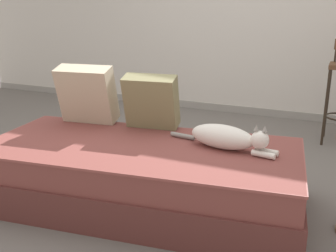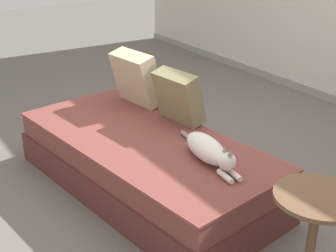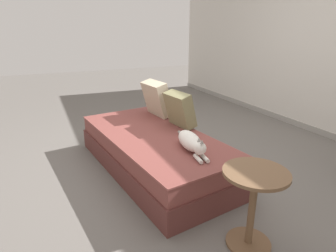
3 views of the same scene
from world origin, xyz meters
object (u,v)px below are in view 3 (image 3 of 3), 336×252
object	(u,v)px
cat	(191,142)
side_table	(253,198)
couch	(154,151)
throw_pillow_middle	(180,109)
throw_pillow_corner	(157,98)

from	to	relation	value
cat	side_table	xyz separation A→B (m)	(0.84, 0.02, -0.10)
couch	cat	distance (m)	0.61
couch	side_table	size ratio (longest dim) A/B	3.66
throw_pillow_middle	cat	size ratio (longest dim) A/B	0.55
cat	throw_pillow_middle	bearing A→B (deg)	162.30
throw_pillow_middle	cat	bearing A→B (deg)	-17.70
throw_pillow_corner	throw_pillow_middle	size ratio (longest dim) A/B	1.11
throw_pillow_middle	couch	bearing A→B (deg)	-74.57
throw_pillow_corner	cat	world-z (taller)	throw_pillow_corner
throw_pillow_middle	cat	world-z (taller)	throw_pillow_middle
throw_pillow_corner	side_table	xyz separation A→B (m)	(1.97, -0.11, -0.25)
throw_pillow_corner	throw_pillow_middle	distance (m)	0.51
throw_pillow_corner	throw_pillow_middle	xyz separation A→B (m)	(0.51, 0.07, -0.02)
couch	side_table	xyz separation A→B (m)	(1.36, 0.18, 0.17)
throw_pillow_middle	side_table	world-z (taller)	throw_pillow_middle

